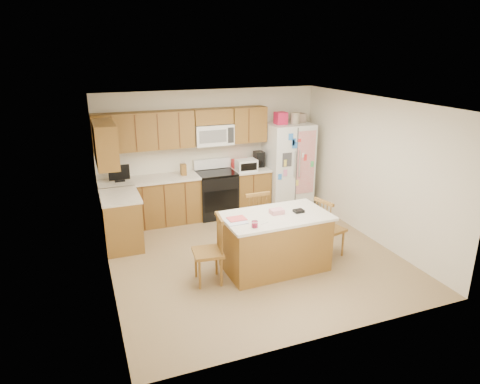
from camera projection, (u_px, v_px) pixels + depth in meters
name	position (u px, v px, depth m)	size (l,w,h in m)	color
ground	(253.00, 255.00, 7.07)	(4.50, 4.50, 0.00)	olive
room_shell	(253.00, 172.00, 6.61)	(4.60, 4.60, 2.52)	beige
cabinetry	(168.00, 179.00, 8.03)	(3.36, 1.56, 2.15)	brown
stove	(216.00, 193.00, 8.64)	(0.76, 0.65, 1.13)	black
refrigerator	(288.00, 165.00, 8.97)	(0.90, 0.79, 2.04)	white
island	(275.00, 241.00, 6.55)	(1.64, 0.99, 0.97)	brown
windsor_chair_left	(210.00, 252.00, 6.15)	(0.46, 0.48, 1.01)	brown
windsor_chair_back	(254.00, 221.00, 7.22)	(0.45, 0.43, 1.03)	brown
windsor_chair_right	(328.00, 229.00, 6.95)	(0.50, 0.52, 0.99)	brown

